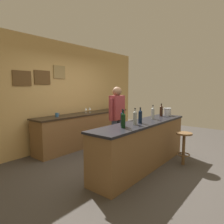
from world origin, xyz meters
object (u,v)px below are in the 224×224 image
object	(u,v)px
wine_bottle_d	(140,116)
wine_glass_b	(90,109)
wine_bottle_e	(153,113)
bar_stool	(184,143)
ice_bucket	(167,112)
wine_glass_c	(112,106)
wine_bottle_c	(135,117)
bartender	(117,116)
wine_bottle_a	(123,120)
coffee_mug	(57,115)
wine_glass_a	(86,109)
wine_bottle_f	(161,111)
wine_bottle_b	(123,118)

from	to	relation	value
wine_bottle_d	wine_glass_b	distance (m)	2.21
wine_bottle_e	wine_glass_b	world-z (taller)	wine_bottle_e
bar_stool	wine_bottle_d	distance (m)	1.14
ice_bucket	wine_glass_c	size ratio (longest dim) A/B	1.21
bar_stool	wine_bottle_c	size ratio (longest dim) A/B	2.22
wine_bottle_d	bartender	bearing A→B (deg)	65.59
wine_bottle_c	wine_glass_c	size ratio (longest dim) A/B	1.97
wine_bottle_a	wine_bottle_e	size ratio (longest dim) A/B	1.00
wine_glass_c	coffee_mug	distance (m)	2.18
wine_bottle_d	wine_bottle_e	size ratio (longest dim) A/B	1.00
wine_glass_a	wine_bottle_d	bearing A→B (deg)	-104.74
wine_glass_b	wine_bottle_f	bearing A→B (deg)	-77.97
wine_bottle_d	wine_glass_a	xyz separation A→B (m)	(0.54, 2.07, -0.05)
bar_stool	wine_bottle_a	xyz separation A→B (m)	(-1.35, 0.57, 0.60)
bartender	wine_bottle_a	distance (m)	1.31
bartender	ice_bucket	world-z (taller)	bartender
bartender	wine_glass_b	world-z (taller)	bartender
wine_bottle_f	wine_glass_a	bearing A→B (deg)	106.99
wine_bottle_f	wine_bottle_a	bearing A→B (deg)	-176.07
wine_bottle_d	coffee_mug	bearing A→B (deg)	100.87
wine_glass_a	coffee_mug	size ratio (longest dim) A/B	1.24
bartender	bar_stool	distance (m)	1.57
wine_bottle_f	wine_glass_a	xyz separation A→B (m)	(-0.60, 1.96, -0.05)
wine_glass_b	coffee_mug	bearing A→B (deg)	-179.66
wine_glass_c	wine_bottle_d	bearing A→B (deg)	-129.64
wine_bottle_d	wine_glass_a	world-z (taller)	wine_bottle_d
bar_stool	wine_bottle_e	xyz separation A→B (m)	(-0.16, 0.64, 0.60)
wine_bottle_d	wine_glass_b	bearing A→B (deg)	70.98
wine_bottle_d	wine_bottle_a	bearing A→B (deg)	-178.57
wine_glass_a	coffee_mug	distance (m)	0.95
wine_bottle_d	ice_bucket	xyz separation A→B (m)	(1.34, 0.03, -0.04)
wine_glass_a	wine_glass_b	distance (m)	0.18
wine_bottle_a	wine_bottle_d	distance (m)	0.58
wine_bottle_a	coffee_mug	size ratio (longest dim) A/B	2.45
bartender	wine_bottle_d	xyz separation A→B (m)	(-0.39, -0.86, 0.12)
wine_glass_c	wine_glass_b	bearing A→B (deg)	-176.78
wine_bottle_a	wine_glass_b	world-z (taller)	wine_bottle_a
wine_bottle_d	wine_glass_a	distance (m)	2.14
wine_bottle_d	bar_stool	bearing A→B (deg)	-37.13
bar_stool	wine_glass_b	xyz separation A→B (m)	(-0.05, 2.68, 0.55)
wine_bottle_e	wine_glass_c	xyz separation A→B (m)	(1.16, 2.10, -0.05)
wine_bottle_a	wine_glass_b	bearing A→B (deg)	58.39
wine_bottle_c	coffee_mug	world-z (taller)	wine_bottle_c
bar_stool	wine_glass_c	xyz separation A→B (m)	(1.01, 2.74, 0.55)
wine_bottle_c	wine_bottle_e	xyz separation A→B (m)	(0.81, 0.06, 0.00)
bartender	wine_glass_c	world-z (taller)	bartender
wine_glass_b	wine_bottle_e	bearing A→B (deg)	-92.90
wine_bottle_b	bartender	bearing A→B (deg)	42.43
wine_glass_c	coffee_mug	xyz separation A→B (m)	(-2.18, -0.07, -0.06)
ice_bucket	wine_glass_b	distance (m)	2.15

